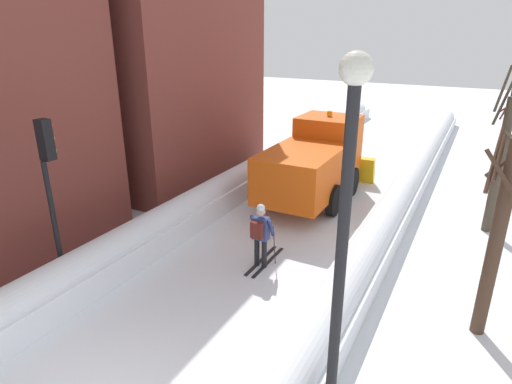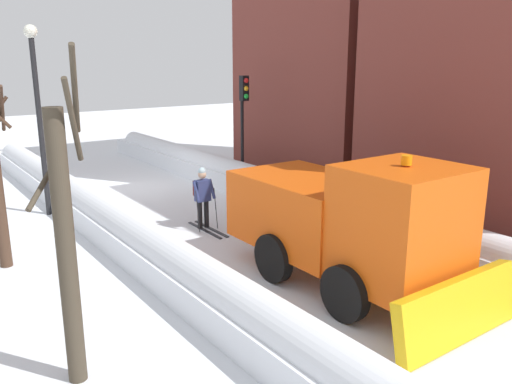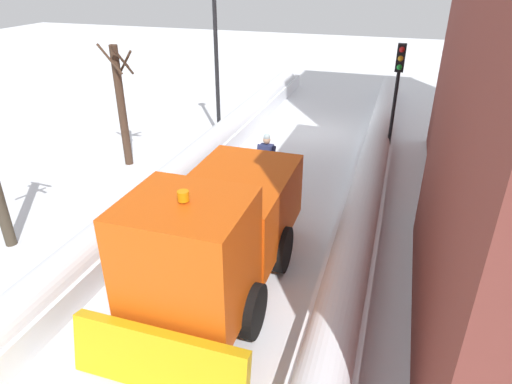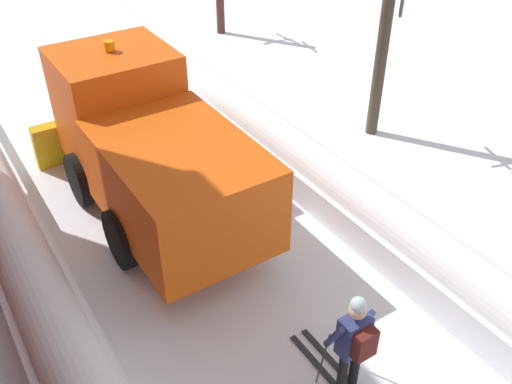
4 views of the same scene
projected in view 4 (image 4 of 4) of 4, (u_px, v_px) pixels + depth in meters
The scene contains 6 objects.
ground_plane at pixel (185, 231), 10.87m from camera, with size 80.00×80.00×0.00m, color white.
snowbank_left at pixel (26, 267), 9.29m from camera, with size 1.10×36.00×1.14m.
snowbank_right at pixel (306, 165), 11.86m from camera, with size 1.10×36.00×1.09m.
plow_truck at pixel (149, 147), 10.56m from camera, with size 3.20×5.98×3.12m.
skier at pixel (353, 342), 7.43m from camera, with size 0.62×1.80×1.81m.
bare_tree_mid at pixel (382, 46), 12.71m from camera, with size 0.96×1.09×5.05m.
Camera 4 is at (-3.40, 2.20, 6.95)m, focal length 39.40 mm.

